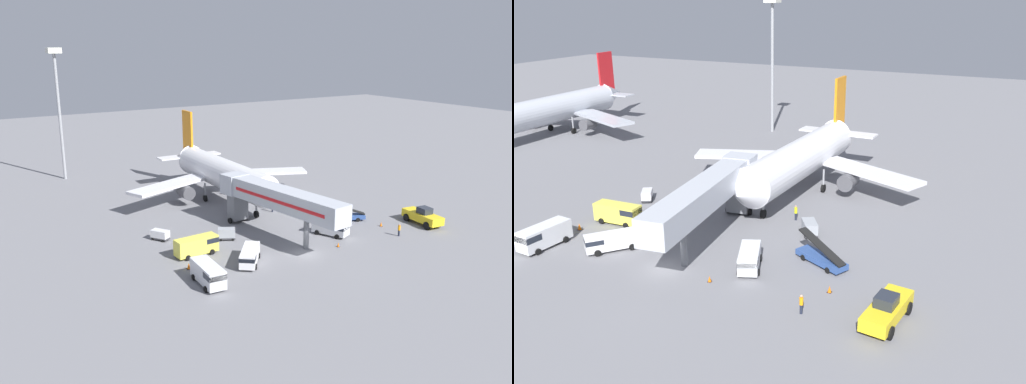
% 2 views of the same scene
% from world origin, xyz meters
% --- Properties ---
extents(ground_plane, '(300.00, 300.00, 0.00)m').
position_xyz_m(ground_plane, '(0.00, 0.00, 0.00)').
color(ground_plane, slate).
extents(airplane_at_gate, '(32.54, 33.86, 13.37)m').
position_xyz_m(airplane_at_gate, '(2.87, 26.76, 4.57)').
color(airplane_at_gate, silver).
rests_on(airplane_at_gate, ground).
extents(jet_bridge, '(6.11, 22.47, 7.07)m').
position_xyz_m(jet_bridge, '(0.43, 7.74, 5.33)').
color(jet_bridge, '#B2B7C1').
rests_on(jet_bridge, ground).
extents(pushback_tug, '(3.07, 6.60, 2.59)m').
position_xyz_m(pushback_tug, '(21.40, 0.32, 1.19)').
color(pushback_tug, yellow).
rests_on(pushback_tug, ground).
extents(belt_loader_truck, '(5.92, 3.99, 2.89)m').
position_xyz_m(belt_loader_truck, '(13.04, 7.55, 0.74)').
color(belt_loader_truck, '#2D4C8E').
rests_on(belt_loader_truck, ground).
extents(service_van_near_center, '(3.64, 5.22, 1.88)m').
position_xyz_m(service_van_near_center, '(7.20, 3.65, 1.09)').
color(service_van_near_center, silver).
rests_on(service_van_near_center, ground).
extents(service_van_mid_right, '(2.58, 5.72, 2.32)m').
position_xyz_m(service_van_mid_right, '(-14.23, -1.51, 1.32)').
color(service_van_mid_right, silver).
rests_on(service_van_mid_right, ground).
extents(service_van_rear_right, '(4.91, 5.48, 1.83)m').
position_xyz_m(service_van_rear_right, '(-7.44, 1.07, 1.07)').
color(service_van_rear_right, white).
rests_on(service_van_rear_right, ground).
extents(service_van_near_right, '(5.54, 2.31, 2.33)m').
position_xyz_m(service_van_near_right, '(-11.39, 6.92, 1.33)').
color(service_van_near_right, '#E5DB4C').
rests_on(service_van_near_right, ground).
extents(baggage_cart_far_center, '(2.60, 2.19, 1.57)m').
position_xyz_m(baggage_cart_far_center, '(-5.70, 9.76, 0.86)').
color(baggage_cart_far_center, '#38383D').
rests_on(baggage_cart_far_center, ground).
extents(baggage_cart_rear_left, '(2.56, 2.89, 1.56)m').
position_xyz_m(baggage_cart_rear_left, '(9.33, 13.57, 0.86)').
color(baggage_cart_rear_left, '#38383D').
rests_on(baggage_cart_rear_left, ground).
extents(baggage_cart_near_left, '(2.28, 2.65, 1.37)m').
position_xyz_m(baggage_cart_near_left, '(-13.27, 14.33, 0.77)').
color(baggage_cart_near_left, '#38383D').
rests_on(baggage_cart_near_left, ground).
extents(ground_crew_worker_foreground, '(0.39, 0.39, 1.82)m').
position_xyz_m(ground_crew_worker_foreground, '(6.30, 16.74, 0.96)').
color(ground_crew_worker_foreground, '#1E2333').
rests_on(ground_crew_worker_foreground, ground).
extents(ground_crew_worker_midground, '(0.45, 0.45, 1.75)m').
position_xyz_m(ground_crew_worker_midground, '(14.78, -1.48, 0.93)').
color(ground_crew_worker_midground, '#1E2333').
rests_on(ground_crew_worker_midground, ground).
extents(safety_cone_alpha, '(0.41, 0.41, 0.63)m').
position_xyz_m(safety_cone_alpha, '(15.66, 2.80, 0.31)').
color(safety_cone_alpha, black).
rests_on(safety_cone_alpha, ground).
extents(safety_cone_bravo, '(0.48, 0.48, 0.74)m').
position_xyz_m(safety_cone_bravo, '(-14.23, 3.52, 0.36)').
color(safety_cone_bravo, black).
rests_on(safety_cone_bravo, ground).
extents(safety_cone_charlie, '(0.37, 0.37, 0.57)m').
position_xyz_m(safety_cone_charlie, '(5.15, -0.23, 0.28)').
color(safety_cone_charlie, black).
rests_on(safety_cone_charlie, ground).
extents(apron_light_mast, '(2.40, 2.40, 24.34)m').
position_xyz_m(apron_light_mast, '(-15.58, 55.38, 17.03)').
color(apron_light_mast, '#93969B').
rests_on(apron_light_mast, ground).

